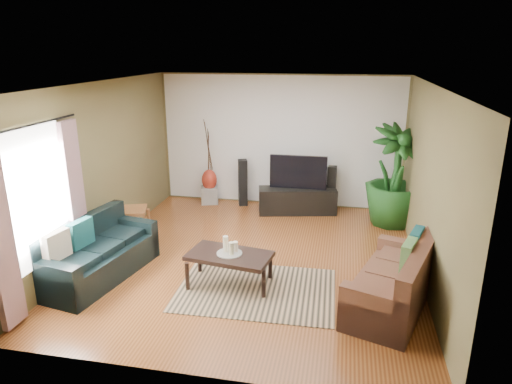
% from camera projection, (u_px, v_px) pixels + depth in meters
% --- Properties ---
extents(floor, '(5.50, 5.50, 0.00)m').
position_uv_depth(floor, '(254.00, 259.00, 7.22)').
color(floor, brown).
rests_on(floor, ground).
extents(ceiling, '(5.50, 5.50, 0.00)m').
position_uv_depth(ceiling, '(253.00, 84.00, 6.40)').
color(ceiling, white).
rests_on(ceiling, ground).
extents(wall_back, '(5.00, 0.00, 5.00)m').
position_uv_depth(wall_back, '(280.00, 141.00, 9.38)').
color(wall_back, brown).
rests_on(wall_back, ground).
extents(wall_front, '(5.00, 0.00, 5.00)m').
position_uv_depth(wall_front, '(195.00, 256.00, 4.24)').
color(wall_front, brown).
rests_on(wall_front, ground).
extents(wall_left, '(0.00, 5.50, 5.50)m').
position_uv_depth(wall_left, '(100.00, 169.00, 7.27)').
color(wall_left, brown).
rests_on(wall_left, ground).
extents(wall_right, '(0.00, 5.50, 5.50)m').
position_uv_depth(wall_right, '(429.00, 186.00, 6.35)').
color(wall_right, brown).
rests_on(wall_right, ground).
extents(backwall_panel, '(4.90, 0.00, 4.90)m').
position_uv_depth(backwall_panel, '(280.00, 141.00, 9.37)').
color(backwall_panel, white).
rests_on(backwall_panel, ground).
extents(window_pane, '(0.00, 1.80, 1.80)m').
position_uv_depth(window_pane, '(36.00, 197.00, 5.75)').
color(window_pane, white).
rests_on(window_pane, ground).
extents(curtain_near, '(0.08, 0.35, 2.20)m').
position_uv_depth(curtain_near, '(0.00, 238.00, 5.12)').
color(curtain_near, gray).
rests_on(curtain_near, ground).
extents(curtain_far, '(0.08, 0.35, 2.20)m').
position_uv_depth(curtain_far, '(75.00, 197.00, 6.52)').
color(curtain_far, gray).
rests_on(curtain_far, ground).
extents(curtain_rod, '(0.03, 1.90, 0.03)m').
position_uv_depth(curtain_rod, '(29.00, 126.00, 5.47)').
color(curtain_rod, black).
rests_on(curtain_rod, ground).
extents(sofa_left, '(1.12, 1.97, 0.85)m').
position_uv_depth(sofa_left, '(98.00, 250.00, 6.54)').
color(sofa_left, black).
rests_on(sofa_left, floor).
extents(sofa_right, '(1.32, 1.92, 0.85)m').
position_uv_depth(sofa_right, '(392.00, 276.00, 5.79)').
color(sofa_right, brown).
rests_on(sofa_right, floor).
extents(area_rug, '(2.18, 1.58, 0.01)m').
position_uv_depth(area_rug, '(256.00, 290.00, 6.29)').
color(area_rug, tan).
rests_on(area_rug, floor).
extents(coffee_table, '(1.23, 0.80, 0.47)m').
position_uv_depth(coffee_table, '(230.00, 269.00, 6.39)').
color(coffee_table, black).
rests_on(coffee_table, floor).
extents(candle_tray, '(0.35, 0.35, 0.02)m').
position_uv_depth(candle_tray, '(229.00, 253.00, 6.31)').
color(candle_tray, gray).
rests_on(candle_tray, coffee_table).
extents(candle_tall, '(0.07, 0.07, 0.23)m').
position_uv_depth(candle_tall, '(226.00, 244.00, 6.31)').
color(candle_tall, white).
rests_on(candle_tall, candle_tray).
extents(candle_mid, '(0.07, 0.07, 0.18)m').
position_uv_depth(candle_mid, '(231.00, 248.00, 6.24)').
color(candle_mid, beige).
rests_on(candle_mid, candle_tray).
extents(candle_short, '(0.07, 0.07, 0.15)m').
position_uv_depth(candle_short, '(235.00, 247.00, 6.33)').
color(candle_short, white).
rests_on(candle_short, candle_tray).
extents(tv_stand, '(1.60, 0.77, 0.51)m').
position_uv_depth(tv_stand, '(297.00, 201.00, 9.16)').
color(tv_stand, black).
rests_on(tv_stand, floor).
extents(television, '(1.13, 0.06, 0.67)m').
position_uv_depth(television, '(298.00, 172.00, 9.00)').
color(television, black).
rests_on(television, tv_stand).
extents(speaker_left, '(0.23, 0.24, 0.98)m').
position_uv_depth(speaker_left, '(243.00, 183.00, 9.54)').
color(speaker_left, black).
rests_on(speaker_left, floor).
extents(speaker_right, '(0.18, 0.20, 0.94)m').
position_uv_depth(speaker_right, '(331.00, 189.00, 9.21)').
color(speaker_right, black).
rests_on(speaker_right, floor).
extents(potted_plant, '(1.48, 1.48, 1.88)m').
position_uv_depth(potted_plant, '(395.00, 176.00, 8.38)').
color(potted_plant, '#174517').
rests_on(potted_plant, floor).
extents(plant_pot, '(0.35, 0.35, 0.27)m').
position_uv_depth(plant_pot, '(391.00, 217.00, 8.63)').
color(plant_pot, black).
rests_on(plant_pot, floor).
extents(pedestal, '(0.43, 0.43, 0.35)m').
position_uv_depth(pedestal, '(210.00, 195.00, 9.77)').
color(pedestal, gray).
rests_on(pedestal, floor).
extents(vase, '(0.32, 0.32, 0.45)m').
position_uv_depth(vase, '(209.00, 180.00, 9.67)').
color(vase, maroon).
rests_on(vase, pedestal).
extents(side_table, '(0.64, 0.64, 0.53)m').
position_uv_depth(side_table, '(132.00, 223.00, 7.96)').
color(side_table, brown).
rests_on(side_table, floor).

